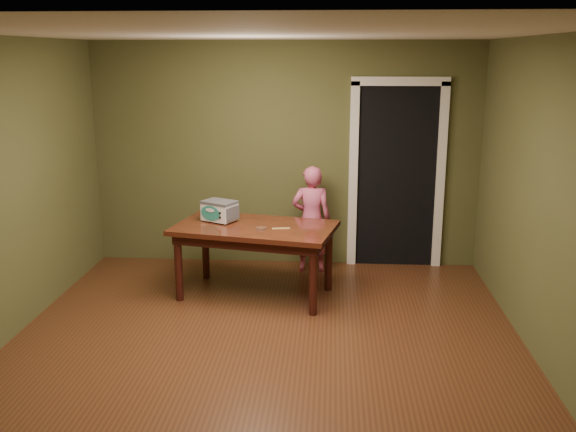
% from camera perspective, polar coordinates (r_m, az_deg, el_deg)
% --- Properties ---
extents(floor, '(5.00, 5.00, 0.00)m').
position_cam_1_polar(floor, '(5.50, -2.26, -12.22)').
color(floor, '#522D17').
rests_on(floor, ground).
extents(room_shell, '(4.52, 5.02, 2.61)m').
position_cam_1_polar(room_shell, '(4.98, -2.45, 5.65)').
color(room_shell, '#4C4E29').
rests_on(room_shell, ground).
extents(doorway, '(1.10, 0.66, 2.25)m').
position_cam_1_polar(doorway, '(7.84, 9.41, 3.81)').
color(doorway, black).
rests_on(doorway, ground).
extents(dining_table, '(1.75, 1.21, 0.75)m').
position_cam_1_polar(dining_table, '(6.56, -2.96, -1.69)').
color(dining_table, '#33160B').
rests_on(dining_table, floor).
extents(toy_oven, '(0.41, 0.36, 0.22)m').
position_cam_1_polar(toy_oven, '(6.70, -6.11, 0.52)').
color(toy_oven, '#4C4F54').
rests_on(toy_oven, dining_table).
extents(baking_pan, '(0.10, 0.10, 0.02)m').
position_cam_1_polar(baking_pan, '(6.39, -2.40, -1.09)').
color(baking_pan, silver).
rests_on(baking_pan, dining_table).
extents(spatula, '(0.18, 0.05, 0.01)m').
position_cam_1_polar(spatula, '(6.41, -0.64, -1.11)').
color(spatula, '#D6B25D').
rests_on(spatula, dining_table).
extents(child, '(0.46, 0.31, 1.23)m').
position_cam_1_polar(child, '(7.31, 2.09, -0.29)').
color(child, '#D95981').
rests_on(child, floor).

